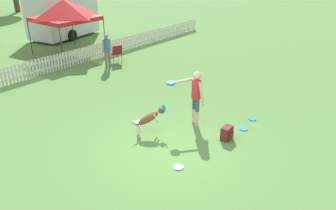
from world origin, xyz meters
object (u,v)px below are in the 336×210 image
object	(u,v)px
frisbee_midfield	(243,129)
canopy_tent_main	(64,10)
handler_person	(195,92)
frisbee_near_dog	(252,119)
frisbee_far_scatter	(138,122)
leaping_dog	(150,118)
folding_chair_blue_left	(116,52)
spectator_standing	(107,48)
backpack_on_grass	(227,133)
equipment_trailer	(63,14)
frisbee_near_handler	(178,167)

from	to	relation	value
frisbee_midfield	canopy_tent_main	size ratio (longest dim) A/B	0.09
handler_person	canopy_tent_main	distance (m)	9.87
frisbee_near_dog	frisbee_far_scatter	bearing A→B (deg)	131.46
leaping_dog	canopy_tent_main	bearing A→B (deg)	-174.64
frisbee_far_scatter	folding_chair_blue_left	world-z (taller)	folding_chair_blue_left
handler_person	folding_chair_blue_left	world-z (taller)	handler_person
spectator_standing	leaping_dog	bearing A→B (deg)	65.47
frisbee_far_scatter	frisbee_midfield	bearing A→B (deg)	-59.54
handler_person	backpack_on_grass	bearing A→B (deg)	-159.86
frisbee_near_dog	spectator_standing	distance (m)	7.59
equipment_trailer	handler_person	bearing A→B (deg)	-120.10
folding_chair_blue_left	equipment_trailer	world-z (taller)	equipment_trailer
frisbee_near_dog	frisbee_far_scatter	size ratio (longest dim) A/B	1.00
frisbee_far_scatter	spectator_standing	world-z (taller)	spectator_standing
equipment_trailer	frisbee_midfield	bearing A→B (deg)	-115.90
leaping_dog	frisbee_near_handler	distance (m)	1.92
handler_person	equipment_trailer	xyz separation A→B (m)	(4.65, 12.80, 0.35)
handler_person	equipment_trailer	size ratio (longest dim) A/B	0.33
handler_person	leaping_dog	size ratio (longest dim) A/B	1.62
frisbee_midfield	frisbee_near_dog	bearing A→B (deg)	5.42
handler_person	frisbee_near_dog	distance (m)	2.18
equipment_trailer	canopy_tent_main	bearing A→B (deg)	-133.23
spectator_standing	frisbee_near_dog	bearing A→B (deg)	91.40
frisbee_near_dog	frisbee_midfield	bearing A→B (deg)	-174.58
frisbee_midfield	frisbee_far_scatter	distance (m)	3.20
backpack_on_grass	equipment_trailer	xyz separation A→B (m)	(4.83, 14.04, 1.22)
frisbee_near_dog	backpack_on_grass	world-z (taller)	backpack_on_grass
backpack_on_grass	equipment_trailer	world-z (taller)	equipment_trailer
frisbee_near_dog	backpack_on_grass	size ratio (longest dim) A/B	0.65
leaping_dog	frisbee_near_dog	world-z (taller)	leaping_dog
frisbee_near_handler	folding_chair_blue_left	world-z (taller)	folding_chair_blue_left
handler_person	leaping_dog	world-z (taller)	handler_person
folding_chair_blue_left	frisbee_far_scatter	bearing A→B (deg)	70.76
folding_chair_blue_left	canopy_tent_main	distance (m)	3.53
frisbee_midfield	frisbee_far_scatter	xyz separation A→B (m)	(-1.62, 2.76, 0.00)
frisbee_midfield	frisbee_far_scatter	size ratio (longest dim) A/B	1.00
folding_chair_blue_left	equipment_trailer	xyz separation A→B (m)	(1.71, 6.37, 0.90)
frisbee_near_handler	frisbee_near_dog	bearing A→B (deg)	-4.94
folding_chair_blue_left	frisbee_near_dog	bearing A→B (deg)	97.44
spectator_standing	backpack_on_grass	bearing A→B (deg)	79.73
handler_person	backpack_on_grass	size ratio (longest dim) A/B	4.32
backpack_on_grass	frisbee_far_scatter	bearing A→B (deg)	106.62
canopy_tent_main	folding_chair_blue_left	bearing A→B (deg)	-81.56
spectator_standing	equipment_trailer	xyz separation A→B (m)	(2.47, 6.59, 0.49)
handler_person	spectator_standing	bearing A→B (deg)	9.02
backpack_on_grass	canopy_tent_main	world-z (taller)	canopy_tent_main
handler_person	spectator_standing	size ratio (longest dim) A/B	1.10
canopy_tent_main	equipment_trailer	distance (m)	4.04
leaping_dog	frisbee_near_handler	size ratio (longest dim) A/B	4.11
frisbee_midfield	folding_chair_blue_left	xyz separation A→B (m)	(2.29, 7.78, 0.50)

